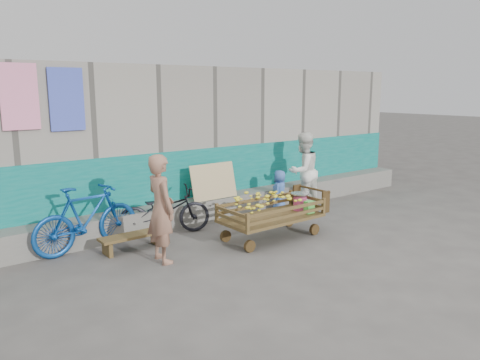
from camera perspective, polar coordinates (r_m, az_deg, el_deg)
ground at (r=7.45m, az=4.73°, el=-9.13°), size 80.00×80.00×0.00m
building_wall at (r=10.40m, az=-10.39°, el=4.80°), size 12.00×3.50×3.00m
banana_cart at (r=8.07m, az=3.68°, el=-3.33°), size 1.95×0.89×0.83m
bench at (r=7.79m, az=-12.98°, el=-6.96°), size 1.06×0.32×0.27m
vendor_man at (r=7.05m, az=-9.61°, el=-3.46°), size 0.42×0.61×1.64m
woman at (r=10.15m, az=7.69°, el=1.11°), size 0.85×0.68×1.66m
child at (r=9.76m, az=4.84°, el=-1.46°), size 0.53×0.49×0.92m
bicycle_dark at (r=8.43m, az=-9.22°, el=-3.74°), size 1.74×1.04×0.86m
bicycle_blue at (r=7.87m, az=-18.16°, el=-4.46°), size 1.83×0.70×1.07m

